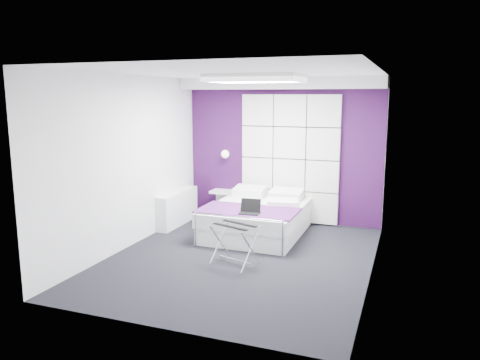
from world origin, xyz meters
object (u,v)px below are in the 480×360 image
(bed, at_px, (257,218))
(luggage_rack, at_px, (235,244))
(wall_lamp, at_px, (226,154))
(nightstand, at_px, (222,192))
(laptop, at_px, (250,210))
(radiator, at_px, (177,208))

(bed, relative_size, luggage_rack, 3.27)
(wall_lamp, distance_m, luggage_rack, 2.70)
(bed, distance_m, nightstand, 1.28)
(bed, height_order, laptop, laptop)
(laptop, bearing_deg, luggage_rack, -91.28)
(laptop, bearing_deg, wall_lamp, 118.73)
(luggage_rack, bearing_deg, wall_lamp, 132.90)
(luggage_rack, bearing_deg, radiator, 155.99)
(radiator, xyz_separation_m, laptop, (1.64, -0.75, 0.28))
(nightstand, xyz_separation_m, laptop, (1.07, -1.47, 0.07))
(nightstand, bearing_deg, bed, -40.20)
(nightstand, relative_size, laptop, 1.33)
(radiator, distance_m, bed, 1.54)
(nightstand, bearing_deg, radiator, -128.66)
(wall_lamp, height_order, nightstand, wall_lamp)
(radiator, bearing_deg, nightstand, 51.34)
(radiator, height_order, bed, bed)
(radiator, xyz_separation_m, bed, (1.54, -0.09, -0.02))
(wall_lamp, distance_m, nightstand, 0.72)
(wall_lamp, bearing_deg, laptop, -56.35)
(nightstand, distance_m, luggage_rack, 2.53)
(nightstand, distance_m, laptop, 1.82)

